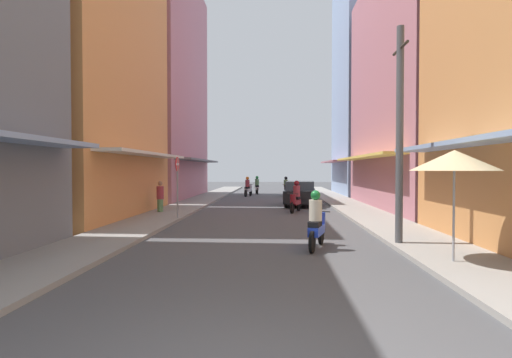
{
  "coord_description": "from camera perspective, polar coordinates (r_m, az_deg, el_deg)",
  "views": [
    {
      "loc": [
        0.4,
        -3.71,
        2.13
      ],
      "look_at": [
        -0.66,
        17.91,
        1.61
      ],
      "focal_mm": 27.95,
      "sensor_mm": 36.0,
      "label": 1
    }
  ],
  "objects": [
    {
      "name": "building_right_far",
      "position": [
        35.43,
        16.72,
        12.45
      ],
      "size": [
        7.05,
        8.81,
        17.96
      ],
      "color": "#8CA5CC",
      "rests_on": "ground"
    },
    {
      "name": "motorbike_silver",
      "position": [
        31.53,
        -1.14,
        -1.23
      ],
      "size": [
        0.66,
        1.77,
        1.58
      ],
      "color": "black",
      "rests_on": "ground"
    },
    {
      "name": "sidewalk_left",
      "position": [
        21.93,
        -10.45,
        -4.07
      ],
      "size": [
        2.17,
        51.07,
        0.12
      ],
      "primitive_type": "cube",
      "color": "gray",
      "rests_on": "ground"
    },
    {
      "name": "motorbike_white",
      "position": [
        34.51,
        0.12,
        -1.01
      ],
      "size": [
        0.56,
        1.8,
        1.58
      ],
      "color": "black",
      "rests_on": "ground"
    },
    {
      "name": "motorbike_blue",
      "position": [
        10.87,
        8.68,
        -6.18
      ],
      "size": [
        0.71,
        1.76,
        1.58
      ],
      "color": "black",
      "rests_on": "ground"
    },
    {
      "name": "building_right_mid",
      "position": [
        23.82,
        23.7,
        12.03
      ],
      "size": [
        7.05,
        12.98,
        13.18
      ],
      "color": "#B7727F",
      "rests_on": "ground"
    },
    {
      "name": "parked_car",
      "position": [
        23.52,
        6.32,
        -2.03
      ],
      "size": [
        2.09,
        4.23,
        1.45
      ],
      "color": "black",
      "rests_on": "ground"
    },
    {
      "name": "pedestrian_crossing",
      "position": [
        19.52,
        -13.55,
        -2.61
      ],
      "size": [
        0.34,
        0.34,
        1.58
      ],
      "color": "#598C59",
      "rests_on": "ground"
    },
    {
      "name": "sidewalk_right",
      "position": [
        21.76,
        14.02,
        -4.13
      ],
      "size": [
        2.17,
        51.07,
        0.12
      ],
      "primitive_type": "cube",
      "color": "#9E9991",
      "rests_on": "ground"
    },
    {
      "name": "vendor_umbrella",
      "position": [
        9.69,
        26.52,
        2.38
      ],
      "size": [
        1.87,
        1.87,
        2.55
      ],
      "color": "#99999E",
      "rests_on": "ground"
    },
    {
      "name": "ground_plane",
      "position": [
        21.36,
        1.74,
        -4.36
      ],
      "size": [
        94.76,
        94.76,
        0.0
      ],
      "primitive_type": "plane",
      "color": "#4C4C4F"
    },
    {
      "name": "motorbike_black",
      "position": [
        31.57,
        4.3,
        -1.23
      ],
      "size": [
        0.55,
        1.81,
        1.58
      ],
      "color": "black",
      "rests_on": "ground"
    },
    {
      "name": "motorbike_maroon",
      "position": [
        19.95,
        5.7,
        -2.74
      ],
      "size": [
        0.74,
        1.75,
        1.58
      ],
      "color": "black",
      "rests_on": "ground"
    },
    {
      "name": "building_left_mid",
      "position": [
        20.07,
        -25.04,
        14.24
      ],
      "size": [
        7.05,
        9.87,
        13.3
      ],
      "color": "#D88C4C",
      "rests_on": "ground"
    },
    {
      "name": "street_sign_no_entry",
      "position": [
        16.9,
        -11.18,
        -0.05
      ],
      "size": [
        0.07,
        0.6,
        2.65
      ],
      "color": "gray",
      "rests_on": "ground"
    },
    {
      "name": "building_left_far",
      "position": [
        31.22,
        -14.54,
        12.64
      ],
      "size": [
        7.05,
        12.35,
        16.53
      ],
      "color": "#B7727F",
      "rests_on": "ground"
    },
    {
      "name": "utility_pole",
      "position": [
        11.62,
        19.86,
        6.02
      ],
      "size": [
        0.2,
        1.2,
        6.02
      ],
      "color": "#4C4C4F",
      "rests_on": "ground"
    }
  ]
}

